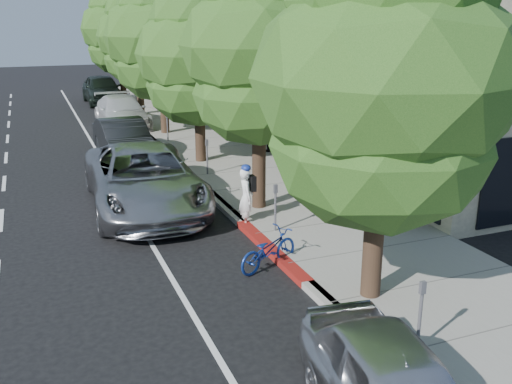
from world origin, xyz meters
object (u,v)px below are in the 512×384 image
street_tree_5 (119,30)px  dark_sedan (124,140)px  bicycle (268,250)px  cyclist (246,197)px  street_tree_0 (384,83)px  street_tree_2 (198,56)px  street_tree_4 (137,38)px  street_tree_3 (161,38)px  street_tree_1 (259,49)px  silver_suv (144,179)px  pedestrian (269,128)px  dark_suv_far (102,89)px  white_pickup (122,112)px

street_tree_5 → dark_sedan: street_tree_5 is taller
bicycle → cyclist: bearing=-33.6°
street_tree_0 → bicycle: bearing=120.3°
cyclist → dark_sedan: 8.92m
street_tree_2 → street_tree_5: street_tree_5 is taller
dark_sedan → street_tree_4: bearing=73.7°
bicycle → street_tree_3: bearing=-27.7°
street_tree_5 → street_tree_1: bearing=-90.0°
cyclist → street_tree_1: bearing=-30.1°
silver_suv → pedestrian: pedestrian is taller
dark_sedan → dark_suv_far: 16.18m
pedestrian → street_tree_2: bearing=12.4°
street_tree_0 → pedestrian: (3.10, 12.53, -3.25)m
street_tree_3 → bicycle: 16.35m
street_tree_2 → cyclist: 7.78m
bicycle → street_tree_0: bearing=-172.7°
bicycle → pedestrian: 11.22m
street_tree_4 → dark_suv_far: bearing=103.5°
street_tree_1 → silver_suv: (-3.08, 1.50, -3.75)m
street_tree_2 → street_tree_5: (-0.00, 18.00, 0.52)m
silver_suv → dark_suv_far: (1.68, 22.35, 0.00)m
street_tree_1 → street_tree_0: bearing=-90.0°
street_tree_4 → white_pickup: street_tree_4 is taller
street_tree_0 → pedestrian: bearing=76.1°
street_tree_3 → street_tree_4: 6.00m
silver_suv → street_tree_2: bearing=57.8°
dark_sedan → street_tree_1: bearing=-72.9°
street_tree_2 → cyclist: street_tree_2 is taller
street_tree_4 → street_tree_0: bearing=-90.0°
street_tree_0 → street_tree_5: size_ratio=0.95×
street_tree_3 → cyclist: size_ratio=4.67×
street_tree_4 → bicycle: 22.16m
street_tree_4 → pedestrian: street_tree_4 is taller
street_tree_1 → dark_suv_far: bearing=93.4°
street_tree_3 → street_tree_5: size_ratio=1.00×
street_tree_1 → street_tree_3: (-0.00, 12.00, -0.11)m
street_tree_2 → street_tree_5: 18.01m
street_tree_3 → white_pickup: (-1.60, 2.78, -3.76)m
street_tree_4 → bicycle: (-1.30, -21.77, -3.91)m
cyclist → bicycle: (-0.52, -2.77, -0.36)m
street_tree_1 → cyclist: bearing=-128.0°
street_tree_2 → street_tree_5: bearing=90.0°
street_tree_1 → dark_suv_far: 24.18m
street_tree_5 → dark_suv_far: street_tree_5 is taller
street_tree_2 → dark_sedan: (-2.65, 1.72, -3.31)m
dark_sedan → dark_suv_far: dark_suv_far is taller
pedestrian → white_pickup: bearing=-57.6°
bicycle → pedestrian: (4.40, 10.30, 0.68)m
street_tree_3 → silver_suv: bearing=-106.4°
street_tree_5 → white_pickup: size_ratio=1.38×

